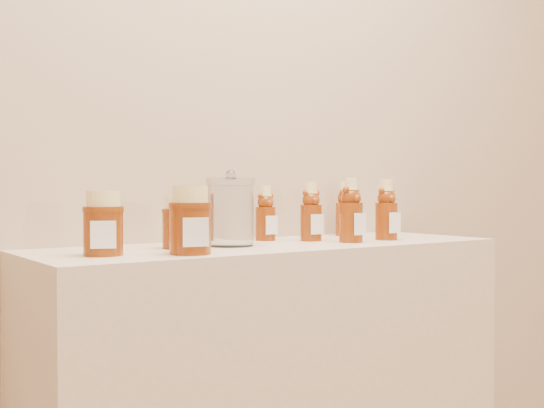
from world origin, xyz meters
TOP-DOWN VIEW (x-y plane):
  - wall_back at (0.00, 1.75)m, footprint 3.50×0.02m
  - bear_bottle_back_left at (0.05, 1.66)m, footprint 0.06×0.06m
  - bear_bottle_back_mid at (0.14, 1.58)m, footprint 0.06×0.06m
  - bear_bottle_back_right at (0.35, 1.68)m, footprint 0.08×0.08m
  - bear_bottle_front_left at (0.19, 1.48)m, footprint 0.07×0.07m
  - bear_bottle_front_right at (0.33, 1.49)m, footprint 0.07×0.07m
  - honey_jar_left at (-0.45, 1.51)m, footprint 0.11×0.11m
  - honey_jar_back at (-0.25, 1.57)m, footprint 0.09×0.09m
  - honey_jar_front at (-0.29, 1.44)m, footprint 0.11×0.11m
  - glass_canister at (-0.12, 1.56)m, footprint 0.13×0.13m

SIDE VIEW (x-z plane):
  - honey_jar_back at x=-0.25m, z-range 0.90..1.02m
  - honey_jar_left at x=-0.45m, z-range 0.90..1.03m
  - honey_jar_front at x=-0.29m, z-range 0.90..1.04m
  - bear_bottle_back_left at x=0.05m, z-range 0.90..1.06m
  - bear_bottle_back_mid at x=0.14m, z-range 0.90..1.08m
  - glass_canister at x=-0.12m, z-range 0.90..1.08m
  - bear_bottle_back_right at x=0.35m, z-range 0.90..1.08m
  - bear_bottle_front_right at x=0.33m, z-range 0.90..1.08m
  - bear_bottle_front_left at x=0.19m, z-range 0.90..1.09m
  - wall_back at x=0.00m, z-range 0.00..2.70m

